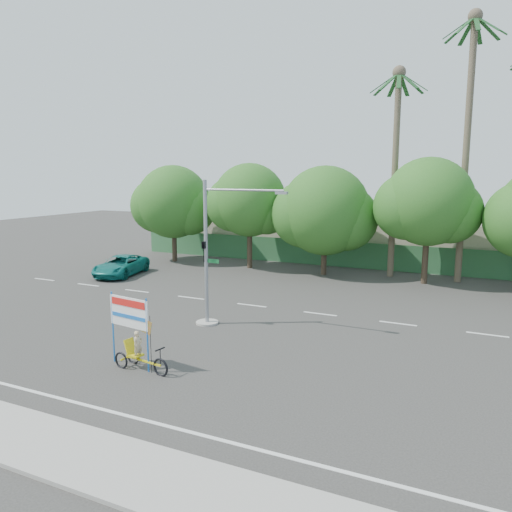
% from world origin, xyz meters
% --- Properties ---
extents(ground, '(120.00, 120.00, 0.00)m').
position_xyz_m(ground, '(0.00, 0.00, 0.00)').
color(ground, '#33302D').
rests_on(ground, ground).
extents(sidewalk_near, '(50.00, 2.40, 0.12)m').
position_xyz_m(sidewalk_near, '(0.00, -7.50, 0.06)').
color(sidewalk_near, gray).
rests_on(sidewalk_near, ground).
extents(fence, '(38.00, 0.08, 2.00)m').
position_xyz_m(fence, '(0.00, 21.50, 1.00)').
color(fence, '#336B3D').
rests_on(fence, ground).
extents(building_left, '(12.00, 8.00, 4.00)m').
position_xyz_m(building_left, '(-10.00, 26.00, 2.00)').
color(building_left, beige).
rests_on(building_left, ground).
extents(building_right, '(14.00, 8.00, 3.60)m').
position_xyz_m(building_right, '(8.00, 26.00, 1.80)').
color(building_right, beige).
rests_on(building_right, ground).
extents(tree_far_left, '(7.14, 6.00, 7.96)m').
position_xyz_m(tree_far_left, '(-14.05, 18.00, 4.76)').
color(tree_far_left, '#473828').
rests_on(tree_far_left, ground).
extents(tree_left, '(6.66, 5.60, 8.07)m').
position_xyz_m(tree_left, '(-7.05, 18.00, 5.06)').
color(tree_left, '#473828').
rests_on(tree_left, ground).
extents(tree_center, '(7.62, 6.40, 7.85)m').
position_xyz_m(tree_center, '(-1.05, 18.00, 4.47)').
color(tree_center, '#473828').
rests_on(tree_center, ground).
extents(tree_right, '(6.90, 5.80, 8.36)m').
position_xyz_m(tree_right, '(5.95, 18.00, 5.24)').
color(tree_right, '#473828').
rests_on(tree_right, ground).
extents(palm_tall, '(3.73, 3.79, 17.45)m').
position_xyz_m(palm_tall, '(8.00, 19.50, 10.46)').
color(palm_tall, '#70604C').
rests_on(palm_tall, ground).
extents(palm_short, '(3.73, 3.79, 14.45)m').
position_xyz_m(palm_short, '(3.50, 19.50, 8.86)').
color(palm_short, '#70604C').
rests_on(palm_short, ground).
extents(traffic_signal, '(4.72, 1.10, 7.00)m').
position_xyz_m(traffic_signal, '(-2.20, 3.98, 2.92)').
color(traffic_signal, gray).
rests_on(traffic_signal, ground).
extents(trike_billboard, '(2.89, 0.88, 2.86)m').
position_xyz_m(trike_billboard, '(-2.02, -2.05, 1.15)').
color(trike_billboard, black).
rests_on(trike_billboard, ground).
extents(pickup_truck, '(3.35, 5.52, 1.43)m').
position_xyz_m(pickup_truck, '(-14.13, 11.42, 0.72)').
color(pickup_truck, '#107169').
rests_on(pickup_truck, ground).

